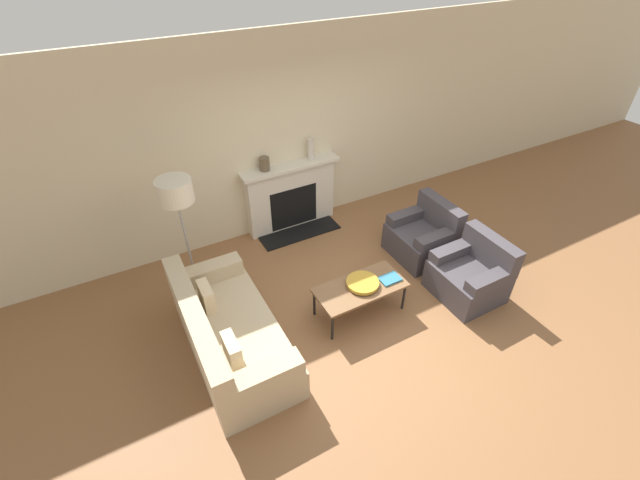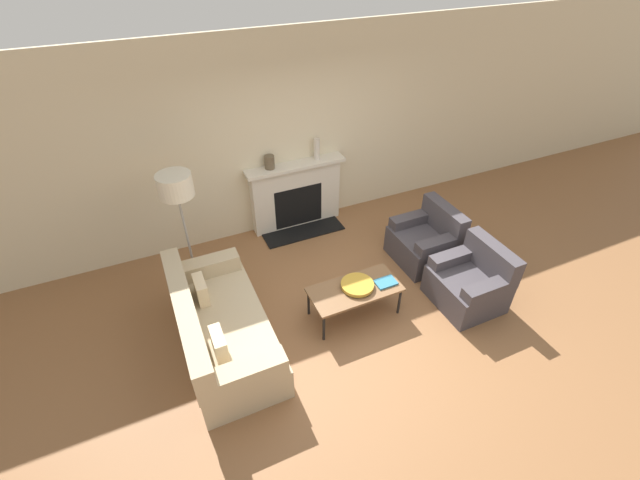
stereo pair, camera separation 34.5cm
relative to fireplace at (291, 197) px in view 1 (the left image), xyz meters
The scene contains 12 objects.
ground_plane 2.33m from the fireplace, 89.09° to the right, with size 18.00×18.00×0.00m, color brown.
wall_back 0.94m from the fireplace, 76.06° to the left, with size 18.00×0.06×2.90m.
fireplace is the anchor object (origin of this frame).
couch 2.59m from the fireplace, 131.40° to the right, with size 0.92×1.91×0.84m.
armchair_near 2.85m from the fireplace, 61.78° to the right, with size 0.76×0.82×0.82m.
armchair_far 2.07m from the fireplace, 49.35° to the right, with size 0.76×0.82×0.82m.
coffee_table 2.11m from the fireplace, 92.57° to the right, with size 1.10×0.52×0.43m.
bowl 2.10m from the fireplace, 91.58° to the right, with size 0.40×0.40×0.06m.
book 2.20m from the fireplace, 82.46° to the right, with size 0.26×0.18×0.02m.
floor_lamp 2.09m from the fireplace, 157.84° to the right, with size 0.41×0.41×1.64m.
mantel_vase_left 0.75m from the fireplace, behind, with size 0.15×0.15×0.19m.
mantel_vase_center_left 0.79m from the fireplace, ahead, with size 0.09×0.09×0.32m.
Camera 1 is at (-2.35, -2.88, 3.98)m, focal length 24.00 mm.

